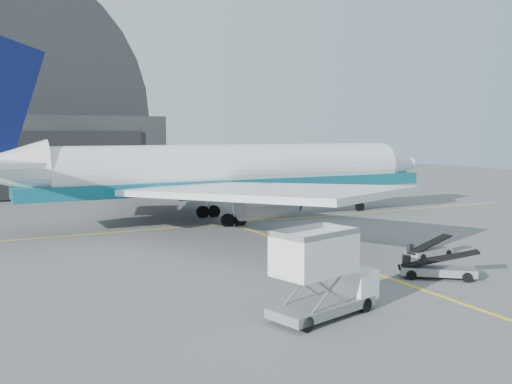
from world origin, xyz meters
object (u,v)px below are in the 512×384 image
airliner (220,172)px  catering_truck (321,275)px  belt_loader_a (429,251)px  pushback_tug (321,237)px  belt_loader_b (437,269)px

airliner → catering_truck: (-7.85, -31.80, -3.12)m
catering_truck → belt_loader_a: size_ratio=1.62×
airliner → catering_truck: 32.90m
belt_loader_a → pushback_tug: bearing=116.5°
catering_truck → belt_loader_a: (15.23, 8.28, -1.74)m
catering_truck → belt_loader_a: catering_truck is taller
pushback_tug → belt_loader_a: (4.72, -7.75, -0.20)m
airliner → pushback_tug: size_ratio=12.92×
belt_loader_a → belt_loader_b: belt_loader_b is taller
pushback_tug → airliner: bearing=106.6°
belt_loader_b → catering_truck: bearing=-126.9°
pushback_tug → belt_loader_b: belt_loader_b is taller
belt_loader_b → airliner: bearing=133.4°
airliner → belt_loader_b: airliner is taller
pushback_tug → belt_loader_a: bearing=-51.6°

